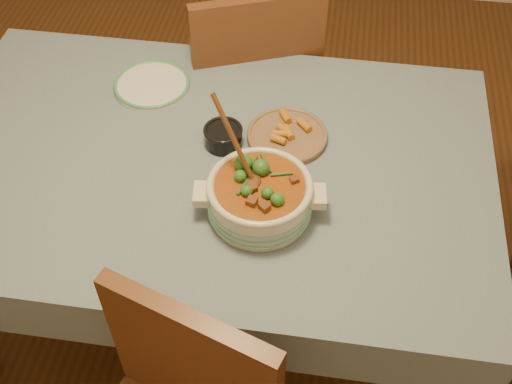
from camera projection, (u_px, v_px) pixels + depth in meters
The scene contains 7 objects.
floor at pixel (218, 297), 2.45m from camera, with size 4.50×4.50×0.00m, color #412712.
dining_table at pixel (208, 179), 1.95m from camera, with size 1.68×1.08×0.76m.
stew_casserole at pixel (260, 195), 1.70m from camera, with size 0.36×0.30×0.33m.
white_plate at pixel (152, 85), 2.09m from camera, with size 0.32×0.32×0.02m.
condiment_bowl at pixel (223, 135), 1.90m from camera, with size 0.14×0.14×0.06m.
fried_plate at pixel (287, 135), 1.93m from camera, with size 0.30×0.30×0.04m.
chair_far at pixel (251, 81), 2.43m from camera, with size 0.60×0.60×0.98m.
Camera 1 is at (0.34, -1.28, 2.10)m, focal length 45.00 mm.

